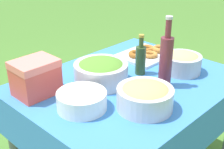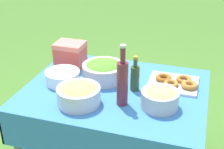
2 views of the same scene
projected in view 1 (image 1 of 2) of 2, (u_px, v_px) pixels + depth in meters
picnic_table at (128, 97)px, 1.74m from camera, size 1.17×0.92×0.70m
salad_bowl at (101, 71)px, 1.66m from camera, size 0.29×0.29×0.13m
pasta_bowl at (182, 62)px, 1.79m from camera, size 0.22×0.22×0.12m
donut_platter at (147, 53)px, 2.03m from camera, size 0.33×0.28×0.05m
plate_stack at (82, 101)px, 1.43m from camera, size 0.23×0.23×0.08m
olive_oil_bottle at (141, 59)px, 1.76m from camera, size 0.06×0.06×0.23m
wine_bottle at (166, 60)px, 1.59m from camera, size 0.07×0.07×0.38m
bread_bowl at (145, 96)px, 1.42m from camera, size 0.26×0.26×0.12m
cooler_box at (36, 77)px, 1.54m from camera, size 0.21×0.17×0.18m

